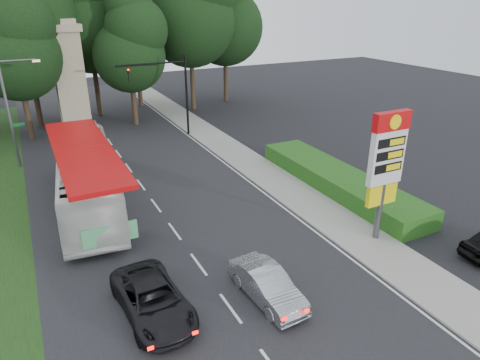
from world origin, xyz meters
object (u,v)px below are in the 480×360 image
transit_bus (87,178)px  suv_charcoal (153,299)px  sedan_silver (267,285)px  monument (69,76)px  traffic_signal_mast (172,85)px  gas_station_pylon (386,160)px  streetlight_signs (11,108)px

transit_bus → suv_charcoal: transit_bus is taller
sedan_silver → suv_charcoal: bearing=160.6°
suv_charcoal → sedan_silver: bearing=-19.1°
monument → transit_bus: bearing=-95.0°
traffic_signal_mast → transit_bus: 14.69m
transit_bus → suv_charcoal: (0.62, -11.24, -1.14)m
monument → suv_charcoal: (-0.88, -28.35, -4.41)m
gas_station_pylon → suv_charcoal: size_ratio=1.36×
traffic_signal_mast → monument: bearing=142.0°
gas_station_pylon → streetlight_signs: 25.74m
suv_charcoal → streetlight_signs: bearing=97.9°
gas_station_pylon → sedan_silver: size_ratio=1.63×
gas_station_pylon → traffic_signal_mast: 22.29m
traffic_signal_mast → sedan_silver: 24.28m
streetlight_signs → suv_charcoal: streetlight_signs is taller
suv_charcoal → transit_bus: bearing=89.6°
traffic_signal_mast → suv_charcoal: (-8.56, -22.35, -3.97)m
streetlight_signs → monument: 9.44m
suv_charcoal → traffic_signal_mast: bearing=65.5°
traffic_signal_mast → streetlight_signs: streetlight_signs is taller
traffic_signal_mast → sedan_silver: bearing=-99.7°
transit_bus → suv_charcoal: size_ratio=2.62×
streetlight_signs → suv_charcoal: bearing=-78.6°
gas_station_pylon → streetlight_signs: streetlight_signs is taller
sedan_silver → suv_charcoal: 4.70m
transit_bus → sedan_silver: 13.56m
monument → transit_bus: monument is taller
sedan_silver → monument: bearing=93.2°
streetlight_signs → monument: bearing=58.0°
traffic_signal_mast → transit_bus: bearing=-129.6°
monument → sedan_silver: bearing=-83.0°
traffic_signal_mast → streetlight_signs: size_ratio=0.90×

